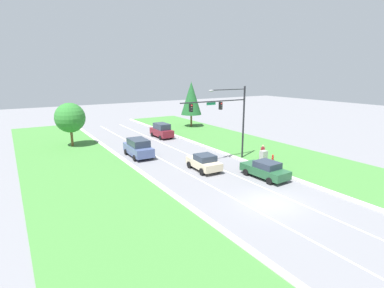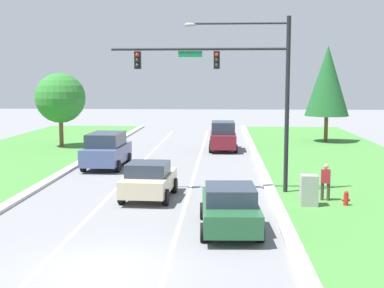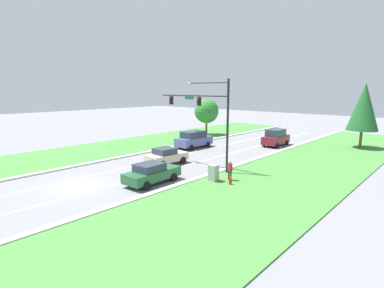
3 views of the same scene
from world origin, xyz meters
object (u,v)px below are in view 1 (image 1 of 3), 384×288
fire_hydrant (273,158)px  forest_sedan (265,170)px  pedestrian (263,151)px  champagne_sedan (204,162)px  slate_blue_suv (138,148)px  utility_cabinet (263,157)px  oak_near_left_tree (70,118)px  burgundy_suv (162,130)px  traffic_signal_mast (227,112)px  conifer_near_right_tree (191,98)px

fire_hydrant → forest_sedan: bearing=-143.1°
pedestrian → fire_hydrant: size_ratio=2.41×
champagne_sedan → slate_blue_suv: bearing=117.6°
utility_cabinet → oak_near_left_tree: bearing=130.8°
champagne_sedan → oak_near_left_tree: 20.02m
fire_hydrant → utility_cabinet: bearing=-176.2°
utility_cabinet → oak_near_left_tree: 24.99m
slate_blue_suv → burgundy_suv: (7.01, 8.21, 0.00)m
forest_sedan → fire_hydrant: (4.90, 3.67, -0.48)m
slate_blue_suv → pedestrian: bearing=-34.8°
traffic_signal_mast → forest_sedan: 7.80m
traffic_signal_mast → oak_near_left_tree: (-13.23, 16.06, -1.58)m
traffic_signal_mast → utility_cabinet: traffic_signal_mast is taller
traffic_signal_mast → burgundy_suv: 15.60m
traffic_signal_mast → slate_blue_suv: (-7.62, 6.76, -4.36)m
utility_cabinet → slate_blue_suv: bearing=138.2°
champagne_sedan → fire_hydrant: (8.45, -1.20, -0.50)m
burgundy_suv → fire_hydrant: bearing=-74.3°
champagne_sedan → pedestrian: size_ratio=2.50×
champagne_sedan → burgundy_suv: (3.31, 16.37, 0.24)m
traffic_signal_mast → utility_cabinet: 6.23m
champagne_sedan → pedestrian: (7.76, -0.29, 0.09)m
slate_blue_suv → burgundy_suv: bearing=51.1°
utility_cabinet → oak_near_left_tree: oak_near_left_tree is taller
champagne_sedan → burgundy_suv: 16.70m
fire_hydrant → traffic_signal_mast: bearing=150.1°
slate_blue_suv → utility_cabinet: slate_blue_suv is taller
forest_sedan → fire_hydrant: forest_sedan is taller
oak_near_left_tree → burgundy_suv: bearing=-5.0°
champagne_sedan → burgundy_suv: bearing=81.7°
burgundy_suv → forest_sedan: bearing=-90.0°
pedestrian → oak_near_left_tree: 24.80m
burgundy_suv → utility_cabinet: (3.58, -17.67, -0.40)m
traffic_signal_mast → forest_sedan: size_ratio=1.72×
slate_blue_suv → oak_near_left_tree: (-5.61, 9.30, 2.77)m
champagne_sedan → oak_near_left_tree: (-9.31, 17.47, 3.01)m
fire_hydrant → burgundy_suv: bearing=106.3°
traffic_signal_mast → oak_near_left_tree: 20.87m
forest_sedan → conifer_near_right_tree: (8.41, 26.77, 4.34)m
traffic_signal_mast → pedestrian: traffic_signal_mast is taller
traffic_signal_mast → pedestrian: 6.16m
burgundy_suv → oak_near_left_tree: size_ratio=0.79×
pedestrian → fire_hydrant: (0.69, -0.91, -0.59)m
utility_cabinet → fire_hydrant: utility_cabinet is taller
traffic_signal_mast → burgundy_suv: size_ratio=1.80×
slate_blue_suv → pedestrian: (11.46, -8.45, -0.15)m
forest_sedan → slate_blue_suv: 14.92m
traffic_signal_mast → burgundy_suv: (-0.61, 14.97, -4.35)m
champagne_sedan → utility_cabinet: (6.89, -1.30, -0.16)m
pedestrian → oak_near_left_tree: (-17.07, 17.75, 2.92)m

